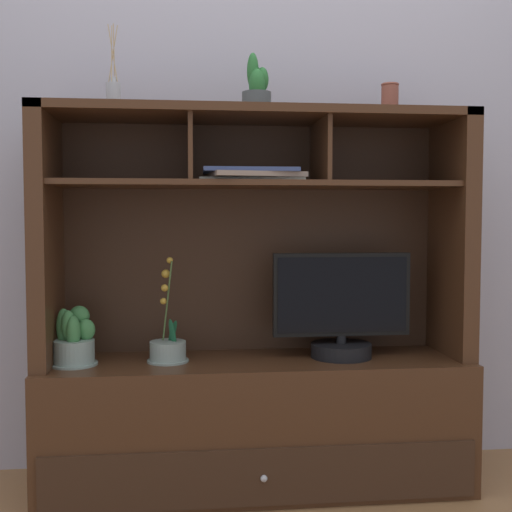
% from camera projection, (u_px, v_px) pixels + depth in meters
% --- Properties ---
extents(floor_plane, '(6.00, 6.00, 0.02)m').
position_uv_depth(floor_plane, '(256.00, 486.00, 2.42)').
color(floor_plane, '#9B6B41').
rests_on(floor_plane, ground).
extents(back_wall, '(6.00, 0.02, 2.80)m').
position_uv_depth(back_wall, '(249.00, 117.00, 2.59)').
color(back_wall, '#AEABBB').
rests_on(back_wall, ground).
extents(media_console, '(1.55, 0.48, 1.38)m').
position_uv_depth(media_console, '(256.00, 374.00, 2.41)').
color(media_console, '#482918').
rests_on(media_console, ground).
extents(tv_monitor, '(0.51, 0.23, 0.39)m').
position_uv_depth(tv_monitor, '(342.00, 313.00, 2.40)').
color(tv_monitor, black).
rests_on(tv_monitor, media_console).
extents(potted_orchid, '(0.15, 0.15, 0.38)m').
position_uv_depth(potted_orchid, '(168.00, 348.00, 2.33)').
color(potted_orchid, '#8B9C95').
rests_on(potted_orchid, media_console).
extents(potted_fern, '(0.16, 0.16, 0.21)m').
position_uv_depth(potted_fern, '(74.00, 342.00, 2.28)').
color(potted_fern, '#8AA097').
rests_on(potted_fern, media_console).
extents(magazine_stack_left, '(0.38, 0.29, 0.04)m').
position_uv_depth(magazine_stack_left, '(252.00, 175.00, 2.31)').
color(magazine_stack_left, beige).
rests_on(magazine_stack_left, media_console).
extents(diffuser_bottle, '(0.05, 0.05, 0.28)m').
position_uv_depth(diffuser_bottle, '(113.00, 93.00, 2.26)').
color(diffuser_bottle, '#ABADB4').
rests_on(diffuser_bottle, media_console).
extents(potted_succulent, '(0.12, 0.12, 0.20)m').
position_uv_depth(potted_succulent, '(257.00, 89.00, 2.32)').
color(potted_succulent, '#464C4D').
rests_on(potted_succulent, media_console).
extents(ceramic_vase, '(0.07, 0.07, 0.11)m').
position_uv_depth(ceramic_vase, '(390.00, 99.00, 2.41)').
color(ceramic_vase, brown).
rests_on(ceramic_vase, media_console).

